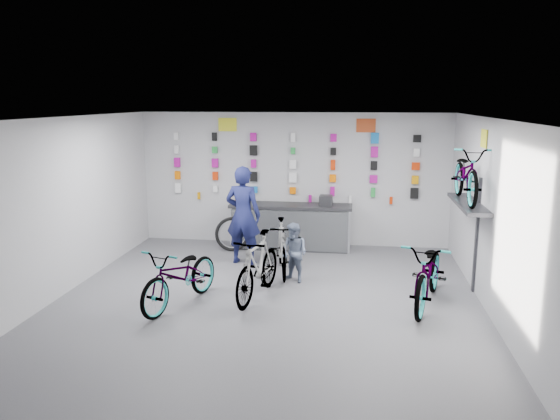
# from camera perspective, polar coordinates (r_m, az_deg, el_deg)

# --- Properties ---
(floor) EXTENTS (8.00, 8.00, 0.00)m
(floor) POSITION_cam_1_polar(r_m,az_deg,el_deg) (8.95, -1.62, -10.03)
(floor) COLOR #4E4E53
(floor) RESTS_ON ground
(ceiling) EXTENTS (8.00, 8.00, 0.00)m
(ceiling) POSITION_cam_1_polar(r_m,az_deg,el_deg) (8.33, -1.73, 9.53)
(ceiling) COLOR white
(ceiling) RESTS_ON wall_back
(wall_back) EXTENTS (7.00, 0.00, 7.00)m
(wall_back) POSITION_cam_1_polar(r_m,az_deg,el_deg) (12.42, 1.39, 3.24)
(wall_back) COLOR #BDBDBF
(wall_back) RESTS_ON floor
(wall_front) EXTENTS (7.00, 0.00, 7.00)m
(wall_front) POSITION_cam_1_polar(r_m,az_deg,el_deg) (4.78, -9.77, -10.63)
(wall_front) COLOR #BDBDBF
(wall_front) RESTS_ON floor
(wall_left) EXTENTS (0.00, 8.00, 8.00)m
(wall_left) POSITION_cam_1_polar(r_m,az_deg,el_deg) (9.72, -22.47, 0.03)
(wall_left) COLOR #BDBDBF
(wall_left) RESTS_ON floor
(wall_right) EXTENTS (0.00, 8.00, 8.00)m
(wall_right) POSITION_cam_1_polar(r_m,az_deg,el_deg) (8.67, 21.81, -1.23)
(wall_right) COLOR #BDBDBF
(wall_right) RESTS_ON floor
(counter) EXTENTS (2.70, 0.66, 1.00)m
(counter) POSITION_cam_1_polar(r_m,az_deg,el_deg) (12.16, 1.12, -1.80)
(counter) COLOR black
(counter) RESTS_ON floor
(merch_wall) EXTENTS (5.56, 0.08, 1.57)m
(merch_wall) POSITION_cam_1_polar(r_m,az_deg,el_deg) (12.30, 2.03, 4.51)
(merch_wall) COLOR white
(merch_wall) RESTS_ON wall_back
(wall_bracket) EXTENTS (0.39, 1.90, 2.00)m
(wall_bracket) POSITION_cam_1_polar(r_m,az_deg,el_deg) (9.78, 19.17, 0.12)
(wall_bracket) COLOR #333338
(wall_bracket) RESTS_ON wall_right
(sign_left) EXTENTS (0.42, 0.02, 0.30)m
(sign_left) POSITION_cam_1_polar(r_m,az_deg,el_deg) (12.54, -5.50, 8.87)
(sign_left) COLOR yellow
(sign_left) RESTS_ON wall_back
(sign_right) EXTENTS (0.42, 0.02, 0.30)m
(sign_right) POSITION_cam_1_polar(r_m,az_deg,el_deg) (12.21, 8.97, 8.72)
(sign_right) COLOR #BB4720
(sign_right) RESTS_ON wall_back
(sign_side) EXTENTS (0.02, 0.40, 0.30)m
(sign_side) POSITION_cam_1_polar(r_m,az_deg,el_deg) (9.66, 20.53, 7.01)
(sign_side) COLOR yellow
(sign_side) RESTS_ON wall_right
(bike_left) EXTENTS (1.24, 2.03, 1.01)m
(bike_left) POSITION_cam_1_polar(r_m,az_deg,el_deg) (8.98, -10.34, -6.76)
(bike_left) COLOR gray
(bike_left) RESTS_ON floor
(bike_center) EXTENTS (0.87, 1.92, 1.11)m
(bike_center) POSITION_cam_1_polar(r_m,az_deg,el_deg) (9.14, -2.34, -5.90)
(bike_center) COLOR gray
(bike_center) RESTS_ON floor
(bike_right) EXTENTS (1.28, 2.23, 1.11)m
(bike_right) POSITION_cam_1_polar(r_m,az_deg,el_deg) (9.14, 15.35, -6.32)
(bike_right) COLOR gray
(bike_right) RESTS_ON floor
(bike_service) EXTENTS (0.82, 1.79, 1.04)m
(bike_service) POSITION_cam_1_polar(r_m,az_deg,el_deg) (10.40, 0.22, -3.92)
(bike_service) COLOR gray
(bike_service) RESTS_ON floor
(bike_wall) EXTENTS (0.63, 1.80, 0.95)m
(bike_wall) POSITION_cam_1_polar(r_m,az_deg,el_deg) (9.67, 18.95, 3.56)
(bike_wall) COLOR gray
(bike_wall) RESTS_ON wall_bracket
(clerk) EXTENTS (0.79, 0.58, 1.99)m
(clerk) POSITION_cam_1_polar(r_m,az_deg,el_deg) (10.99, -3.87, -0.54)
(clerk) COLOR #161A49
(clerk) RESTS_ON floor
(customer) EXTENTS (0.67, 0.64, 1.09)m
(customer) POSITION_cam_1_polar(r_m,az_deg,el_deg) (9.94, 1.50, -4.50)
(customer) COLOR slate
(customer) RESTS_ON floor
(spare_wheel) EXTENTS (0.78, 0.33, 0.76)m
(spare_wheel) POSITION_cam_1_polar(r_m,az_deg,el_deg) (12.04, -5.02, -2.53)
(spare_wheel) COLOR black
(spare_wheel) RESTS_ON floor
(register) EXTENTS (0.29, 0.31, 0.22)m
(register) POSITION_cam_1_polar(r_m,az_deg,el_deg) (11.98, 4.82, 1.00)
(register) COLOR black
(register) RESTS_ON counter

